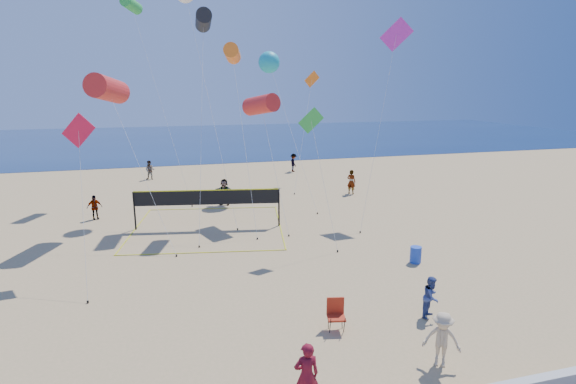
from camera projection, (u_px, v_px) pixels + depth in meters
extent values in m
plane|color=tan|center=(331.00, 361.00, 13.75)|extent=(120.00, 120.00, 0.00)
cube|color=#10224B|center=(194.00, 139.00, 71.95)|extent=(140.00, 50.00, 0.03)
imported|color=maroon|center=(306.00, 376.00, 11.60)|extent=(0.69, 0.46, 1.85)
imported|color=#334381|center=(431.00, 297.00, 16.26)|extent=(0.96, 0.93, 1.55)
imported|color=tan|center=(442.00, 339.00, 13.38)|extent=(1.28, 1.15, 1.72)
imported|color=gray|center=(94.00, 207.00, 28.28)|extent=(1.00, 0.69, 1.57)
imported|color=gray|center=(224.00, 192.00, 31.69)|extent=(1.78, 1.38, 1.88)
imported|color=gray|center=(351.00, 182.00, 35.01)|extent=(0.81, 0.82, 1.91)
imported|color=gray|center=(150.00, 170.00, 40.40)|extent=(1.00, 0.88, 1.73)
imported|color=gray|center=(294.00, 163.00, 44.18)|extent=(0.69, 1.17, 1.78)
cube|color=#A72713|center=(336.00, 318.00, 15.37)|extent=(0.70, 0.66, 0.07)
cube|color=#A72713|center=(335.00, 305.00, 15.53)|extent=(0.60, 0.18, 0.60)
cylinder|color=black|center=(330.00, 327.00, 15.20)|extent=(0.09, 0.30, 0.78)
cylinder|color=black|center=(328.00, 320.00, 15.62)|extent=(0.09, 0.30, 0.78)
cylinder|color=black|center=(344.00, 326.00, 15.22)|extent=(0.09, 0.30, 0.78)
cylinder|color=black|center=(342.00, 320.00, 15.65)|extent=(0.09, 0.30, 0.78)
cylinder|color=blue|center=(416.00, 255.00, 21.38)|extent=(0.66, 0.66, 0.79)
cylinder|color=black|center=(135.00, 211.00, 26.18)|extent=(0.10, 0.10, 2.26)
cylinder|color=black|center=(279.00, 208.00, 26.93)|extent=(0.10, 0.10, 2.26)
cube|color=black|center=(207.00, 198.00, 26.39)|extent=(8.33, 1.51, 0.85)
cube|color=yellow|center=(207.00, 190.00, 26.29)|extent=(8.33, 1.52, 0.06)
cube|color=yellow|center=(202.00, 253.00, 22.71)|extent=(8.53, 1.57, 0.02)
cube|color=yellow|center=(213.00, 209.00, 30.91)|extent=(8.53, 1.57, 0.02)
cylinder|color=red|center=(108.00, 89.00, 24.78)|extent=(2.24, 3.39, 1.72)
cylinder|color=silver|center=(140.00, 168.00, 23.49)|extent=(3.11, 5.57, 8.04)
cylinder|color=black|center=(176.00, 256.00, 22.20)|extent=(0.08, 0.08, 0.10)
cylinder|color=black|center=(203.00, 20.00, 27.79)|extent=(1.08, 2.36, 1.26)
cylinder|color=silver|center=(201.00, 124.00, 25.63)|extent=(1.37, 7.23, 12.17)
cylinder|color=black|center=(199.00, 247.00, 23.46)|extent=(0.08, 0.08, 0.10)
cylinder|color=orange|center=(232.00, 53.00, 26.35)|extent=(1.33, 2.24, 1.14)
cylinder|color=silver|center=(244.00, 143.00, 25.52)|extent=(0.47, 4.35, 10.06)
cylinder|color=black|center=(257.00, 239.00, 24.70)|extent=(0.08, 0.08, 0.10)
cube|color=red|center=(79.00, 131.00, 19.83)|extent=(1.52, 0.60, 1.60)
cylinder|color=silver|center=(83.00, 211.00, 18.63)|extent=(0.40, 4.21, 6.27)
cylinder|color=black|center=(88.00, 302.00, 17.43)|extent=(0.08, 0.08, 0.10)
cube|color=green|center=(311.00, 120.00, 22.26)|extent=(1.35, 0.21, 1.33)
cylinder|color=silver|center=(324.00, 187.00, 22.53)|extent=(1.09, 1.32, 6.52)
cylinder|color=black|center=(338.00, 251.00, 22.80)|extent=(0.08, 0.08, 0.10)
cube|color=#C428B8|center=(397.00, 34.00, 28.45)|extent=(1.90, 0.97, 2.09)
cylinder|color=silver|center=(379.00, 128.00, 27.12)|extent=(4.09, 4.51, 11.38)
cylinder|color=black|center=(360.00, 232.00, 25.79)|extent=(0.08, 0.08, 0.10)
cylinder|color=silver|center=(210.00, 103.00, 28.08)|extent=(1.94, 7.77, 14.28)
cylinder|color=black|center=(238.00, 229.00, 26.33)|extent=(0.08, 0.08, 0.10)
sphere|color=#1AA6BD|center=(269.00, 62.00, 33.60)|extent=(1.77, 1.77, 1.59)
cylinder|color=silver|center=(292.00, 133.00, 31.61)|extent=(1.57, 7.10, 9.93)
cylinder|color=black|center=(317.00, 213.00, 29.63)|extent=(0.08, 0.08, 0.10)
cylinder|color=green|center=(131.00, 5.00, 32.64)|extent=(1.56, 2.21, 1.12)
cylinder|color=silver|center=(161.00, 103.00, 32.03)|extent=(3.35, 5.64, 13.96)
cylinder|color=black|center=(192.00, 206.00, 31.42)|extent=(0.08, 0.08, 0.10)
cube|color=orange|center=(312.00, 79.00, 39.46)|extent=(1.49, 0.26, 1.49)
cylinder|color=silver|center=(304.00, 133.00, 37.25)|extent=(3.31, 5.96, 8.80)
cylinder|color=black|center=(294.00, 194.00, 35.05)|extent=(0.08, 0.08, 0.10)
cylinder|color=red|center=(261.00, 105.00, 27.69)|extent=(2.10, 2.90, 1.46)
cylinder|color=silver|center=(274.00, 167.00, 26.46)|extent=(0.56, 4.52, 7.07)
cylinder|color=black|center=(289.00, 235.00, 25.22)|extent=(0.08, 0.08, 0.10)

